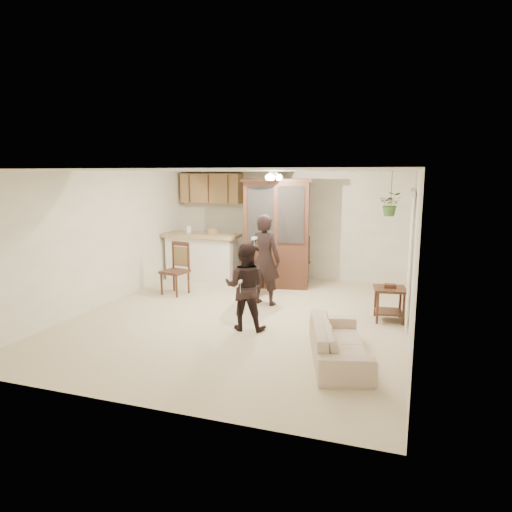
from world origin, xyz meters
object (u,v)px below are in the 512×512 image
(adult, at_px, (265,258))
(side_table, at_px, (389,304))
(chair_bar, at_px, (175,280))
(chair_hutch_right, at_px, (296,269))
(child, at_px, (245,288))
(sofa, at_px, (339,334))
(chair_hutch_left, at_px, (258,280))
(china_hutch, at_px, (277,234))

(adult, height_order, side_table, adult)
(chair_bar, xyz_separation_m, chair_hutch_right, (2.11, 1.87, 0.01))
(child, bearing_deg, sofa, 147.97)
(side_table, bearing_deg, chair_bar, 174.72)
(chair_bar, xyz_separation_m, chair_hutch_left, (1.62, 0.52, -0.00))
(sofa, height_order, child, child)
(child, bearing_deg, chair_hutch_right, -96.39)
(chair_hutch_right, bearing_deg, chair_hutch_left, 35.83)
(sofa, xyz_separation_m, adult, (-1.73, 2.22, 0.53))
(adult, xyz_separation_m, child, (0.14, -1.45, -0.22))
(adult, xyz_separation_m, side_table, (2.29, -0.29, -0.60))
(sofa, relative_size, chair_bar, 1.76)
(sofa, bearing_deg, china_hutch, 12.49)
(adult, distance_m, china_hutch, 1.43)
(child, relative_size, chair_bar, 1.27)
(side_table, distance_m, chair_hutch_left, 2.79)
(chair_bar, height_order, chair_hutch_right, chair_hutch_right)
(adult, distance_m, chair_hutch_left, 0.93)
(sofa, bearing_deg, child, 49.03)
(side_table, distance_m, chair_hutch_right, 3.12)
(chair_hutch_left, height_order, chair_hutch_right, chair_hutch_right)
(chair_hutch_right, bearing_deg, chair_bar, 7.38)
(china_hutch, height_order, side_table, china_hutch)
(adult, height_order, chair_bar, adult)
(side_table, xyz_separation_m, chair_hutch_right, (-2.14, 2.27, 0.01))
(child, distance_m, chair_hutch_right, 3.45)
(child, height_order, side_table, child)
(adult, bearing_deg, chair_hutch_right, -83.76)
(sofa, height_order, chair_bar, chair_bar)
(china_hutch, bearing_deg, child, -93.92)
(chair_hutch_left, relative_size, chair_hutch_right, 0.98)
(side_table, height_order, chair_hutch_right, chair_hutch_right)
(chair_bar, bearing_deg, sofa, -21.20)
(sofa, bearing_deg, chair_hutch_left, 20.95)
(side_table, bearing_deg, sofa, -106.07)
(adult, relative_size, china_hutch, 0.77)
(chair_bar, distance_m, chair_hutch_right, 2.82)
(child, xyz_separation_m, china_hutch, (-0.30, 2.85, 0.48))
(chair_bar, bearing_deg, side_table, 5.70)
(side_table, xyz_separation_m, chair_hutch_left, (-2.63, 0.91, 0.00))
(adult, relative_size, chair_hutch_left, 1.69)
(child, relative_size, china_hutch, 0.58)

